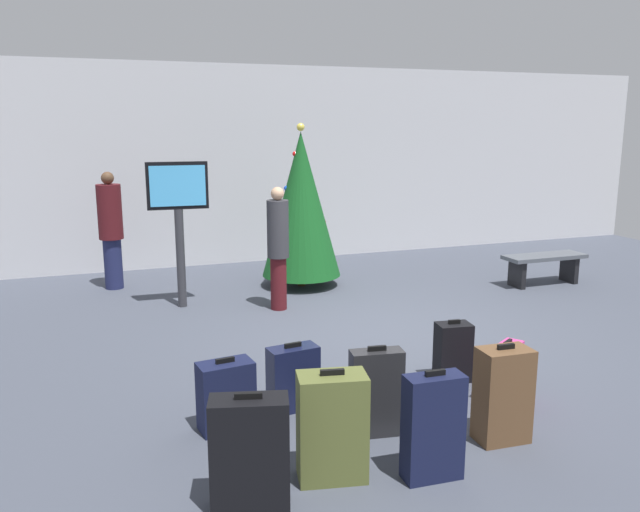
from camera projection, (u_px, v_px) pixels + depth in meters
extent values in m
plane|color=#424754|center=(386.00, 334.00, 7.69)|extent=(16.00, 16.00, 0.00)
cube|color=silver|center=(276.00, 165.00, 11.68)|extent=(16.00, 0.20, 3.52)
cylinder|color=#4C3319|center=(302.00, 280.00, 10.01)|extent=(0.12, 0.12, 0.18)
cone|color=#14511E|center=(301.00, 205.00, 9.77)|extent=(1.22, 1.22, 2.21)
sphere|color=#F2D84C|center=(301.00, 127.00, 9.53)|extent=(0.12, 0.12, 0.12)
sphere|color=red|center=(295.00, 154.00, 9.60)|extent=(0.08, 0.08, 0.08)
sphere|color=blue|center=(287.00, 188.00, 9.67)|extent=(0.08, 0.08, 0.08)
sphere|color=red|center=(323.00, 222.00, 9.95)|extent=(0.08, 0.08, 0.08)
sphere|color=silver|center=(322.00, 217.00, 9.92)|extent=(0.08, 0.08, 0.08)
sphere|color=red|center=(300.00, 174.00, 9.84)|extent=(0.08, 0.08, 0.08)
cylinder|color=#333338|center=(181.00, 258.00, 8.74)|extent=(0.12, 0.12, 1.36)
cube|color=black|center=(177.00, 186.00, 8.54)|extent=(0.82, 0.12, 0.64)
cube|color=#4CB2F2|center=(178.00, 186.00, 8.50)|extent=(0.73, 0.04, 0.54)
cube|color=#4C5159|center=(545.00, 257.00, 10.00)|extent=(1.33, 0.44, 0.06)
cube|color=black|center=(517.00, 274.00, 9.88)|extent=(0.08, 0.35, 0.42)
cube|color=black|center=(569.00, 269.00, 10.21)|extent=(0.08, 0.35, 0.42)
cylinder|color=#1E234C|center=(113.00, 264.00, 9.79)|extent=(0.27, 0.27, 0.78)
cylinder|color=#4C1419|center=(110.00, 212.00, 9.62)|extent=(0.42, 0.42, 0.83)
sphere|color=brown|center=(107.00, 178.00, 9.52)|extent=(0.19, 0.19, 0.19)
cylinder|color=#4C1419|center=(279.00, 283.00, 8.68)|extent=(0.22, 0.22, 0.73)
cylinder|color=#333338|center=(278.00, 229.00, 8.53)|extent=(0.33, 0.33, 0.77)
sphere|color=tan|center=(277.00, 194.00, 8.43)|extent=(0.18, 0.18, 0.18)
cube|color=brown|center=(503.00, 395.00, 5.05)|extent=(0.42, 0.29, 0.77)
cube|color=black|center=(506.00, 347.00, 4.97)|extent=(0.14, 0.04, 0.04)
cube|color=#232326|center=(376.00, 393.00, 5.16)|extent=(0.45, 0.24, 0.72)
cube|color=black|center=(377.00, 348.00, 5.08)|extent=(0.15, 0.05, 0.04)
cube|color=black|center=(250.00, 454.00, 4.15)|extent=(0.56, 0.36, 0.77)
cube|color=black|center=(248.00, 396.00, 4.07)|extent=(0.18, 0.08, 0.04)
cube|color=#141938|center=(293.00, 378.00, 5.63)|extent=(0.46, 0.27, 0.58)
cube|color=black|center=(293.00, 345.00, 5.57)|extent=(0.16, 0.05, 0.04)
cube|color=#E5388C|center=(506.00, 372.00, 5.82)|extent=(0.42, 0.35, 0.53)
cube|color=black|center=(508.00, 343.00, 5.77)|extent=(0.13, 0.10, 0.04)
cube|color=black|center=(453.00, 352.00, 6.27)|extent=(0.36, 0.27, 0.58)
cube|color=black|center=(454.00, 322.00, 6.20)|extent=(0.12, 0.05, 0.04)
cube|color=#141938|center=(433.00, 427.00, 4.50)|extent=(0.43, 0.21, 0.78)
cube|color=black|center=(435.00, 373.00, 4.42)|extent=(0.15, 0.04, 0.04)
cube|color=#59602D|center=(332.00, 427.00, 4.50)|extent=(0.53, 0.37, 0.78)
cube|color=black|center=(332.00, 372.00, 4.42)|extent=(0.17, 0.06, 0.04)
cube|color=#141938|center=(226.00, 396.00, 5.26)|extent=(0.48, 0.31, 0.58)
cube|color=black|center=(225.00, 360.00, 5.20)|extent=(0.16, 0.05, 0.04)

